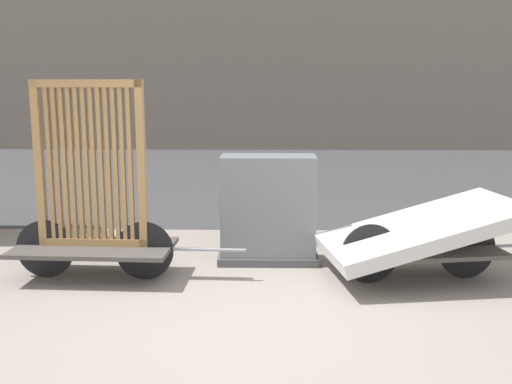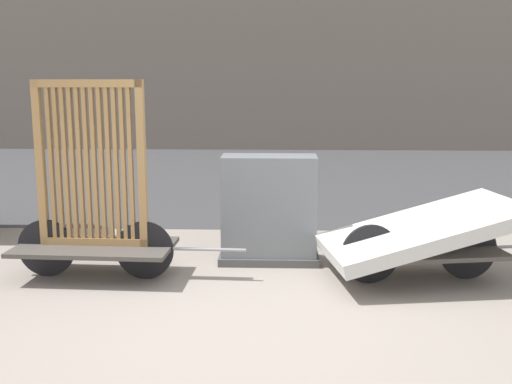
% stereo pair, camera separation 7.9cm
% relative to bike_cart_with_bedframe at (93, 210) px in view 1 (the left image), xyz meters
% --- Properties ---
extents(ground_plane, '(60.00, 60.00, 0.00)m').
position_rel_bike_cart_with_bedframe_xyz_m(ground_plane, '(1.51, -1.16, -0.66)').
color(ground_plane, gray).
extents(road_strip, '(56.00, 8.84, 0.01)m').
position_rel_bike_cart_with_bedframe_xyz_m(road_strip, '(1.51, 6.29, -0.65)').
color(road_strip, '#424244').
rests_on(road_strip, ground_plane).
extents(bike_cart_with_bedframe, '(2.17, 0.80, 1.84)m').
position_rel_bike_cart_with_bedframe_xyz_m(bike_cart_with_bedframe, '(0.00, 0.00, 0.00)').
color(bike_cart_with_bedframe, '#4C4742').
rests_on(bike_cart_with_bedframe, ground_plane).
extents(bike_cart_with_mattress, '(2.36, 1.32, 0.76)m').
position_rel_bike_cart_with_bedframe_xyz_m(bike_cart_with_mattress, '(3.03, 0.00, -0.21)').
color(bike_cart_with_mattress, '#4C4742').
rests_on(bike_cart_with_mattress, ground_plane).
extents(utility_cabinet, '(1.01, 0.49, 1.09)m').
position_rel_bike_cart_with_bedframe_xyz_m(utility_cabinet, '(1.62, 0.57, -0.15)').
color(utility_cabinet, '#4C4C4C').
rests_on(utility_cabinet, ground_plane).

